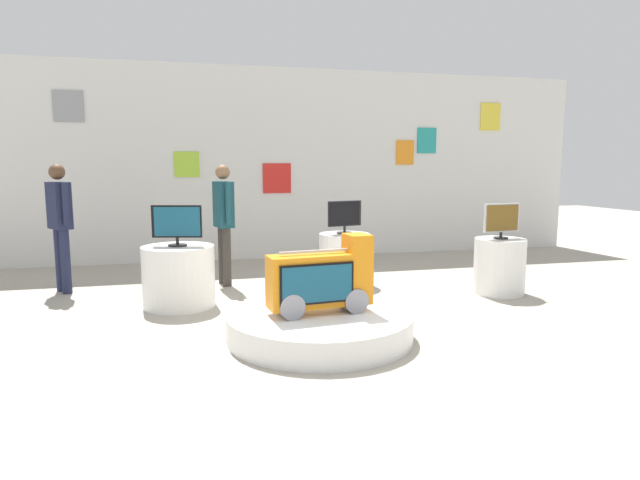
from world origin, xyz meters
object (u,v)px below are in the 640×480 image
(novelty_firetruck_tv, at_px, (322,282))
(display_pedestal_center_rear, at_px, (344,259))
(main_display_pedestal, at_px, (320,325))
(shopper_browsing_near_truck, at_px, (224,215))
(display_pedestal_right_rear, at_px, (499,266))
(tv_on_left_rear, at_px, (177,224))
(tv_on_center_rear, at_px, (345,216))
(tv_on_right_rear, at_px, (502,219))
(display_pedestal_left_rear, at_px, (179,276))
(shopper_browsing_rear, at_px, (60,218))

(novelty_firetruck_tv, height_order, display_pedestal_center_rear, novelty_firetruck_tv)
(main_display_pedestal, distance_m, shopper_browsing_near_truck, 2.85)
(main_display_pedestal, bearing_deg, display_pedestal_right_rear, 24.35)
(main_display_pedestal, height_order, display_pedestal_right_rear, display_pedestal_right_rear)
(tv_on_left_rear, relative_size, tv_on_center_rear, 1.13)
(novelty_firetruck_tv, distance_m, tv_on_left_rear, 2.11)
(novelty_firetruck_tv, xyz_separation_m, tv_on_left_rear, (-1.35, 1.56, 0.43))
(tv_on_right_rear, bearing_deg, tv_on_center_rear, 151.18)
(display_pedestal_left_rear, bearing_deg, shopper_browsing_rear, 143.63)
(novelty_firetruck_tv, distance_m, tv_on_right_rear, 3.00)
(display_pedestal_left_rear, distance_m, tv_on_center_rear, 2.41)
(display_pedestal_center_rear, bearing_deg, shopper_browsing_near_truck, 166.58)
(display_pedestal_left_rear, relative_size, tv_on_center_rear, 1.66)
(main_display_pedestal, xyz_separation_m, shopper_browsing_rear, (-2.83, 2.66, 0.86))
(novelty_firetruck_tv, height_order, shopper_browsing_near_truck, shopper_browsing_near_truck)
(main_display_pedestal, height_order, tv_on_left_rear, tv_on_left_rear)
(main_display_pedestal, bearing_deg, novelty_firetruck_tv, -13.30)
(tv_on_left_rear, relative_size, tv_on_right_rear, 1.08)
(display_pedestal_center_rear, relative_size, shopper_browsing_rear, 0.43)
(main_display_pedestal, distance_m, tv_on_center_rear, 2.55)
(novelty_firetruck_tv, xyz_separation_m, shopper_browsing_near_truck, (-0.75, 2.62, 0.42))
(display_pedestal_center_rear, distance_m, shopper_browsing_rear, 3.81)
(display_pedestal_left_rear, bearing_deg, shopper_browsing_near_truck, 60.08)
(display_pedestal_left_rear, xyz_separation_m, tv_on_right_rear, (4.06, -0.34, 0.61))
(tv_on_left_rear, xyz_separation_m, tv_on_center_rear, (2.24, 0.67, -0.02))
(tv_on_center_rear, relative_size, shopper_browsing_rear, 0.30)
(tv_on_center_rear, xyz_separation_m, shopper_browsing_rear, (-3.73, 0.44, 0.01))
(display_pedestal_center_rear, bearing_deg, shopper_browsing_rear, 173.39)
(tv_on_right_rear, xyz_separation_m, shopper_browsing_rear, (-5.55, 1.44, 0.01))
(display_pedestal_right_rear, xyz_separation_m, shopper_browsing_rear, (-5.55, 1.43, 0.62))
(tv_on_center_rear, bearing_deg, display_pedestal_center_rear, 76.52)
(novelty_firetruck_tv, height_order, tv_on_center_rear, tv_on_center_rear)
(main_display_pedestal, relative_size, display_pedestal_center_rear, 2.48)
(main_display_pedestal, bearing_deg, display_pedestal_center_rear, 67.92)
(display_pedestal_center_rear, xyz_separation_m, shopper_browsing_rear, (-3.73, 0.43, 0.62))
(display_pedestal_center_rear, bearing_deg, tv_on_left_rear, -163.35)
(display_pedestal_center_rear, bearing_deg, display_pedestal_left_rear, -163.45)
(tv_on_left_rear, height_order, display_pedestal_right_rear, tv_on_left_rear)
(tv_on_left_rear, height_order, shopper_browsing_rear, shopper_browsing_rear)
(main_display_pedestal, distance_m, display_pedestal_center_rear, 2.42)
(novelty_firetruck_tv, bearing_deg, shopper_browsing_rear, 136.88)
(novelty_firetruck_tv, bearing_deg, display_pedestal_right_rear, 24.58)
(display_pedestal_left_rear, height_order, tv_on_left_rear, tv_on_left_rear)
(main_display_pedestal, xyz_separation_m, novelty_firetruck_tv, (0.02, -0.00, 0.43))
(display_pedestal_right_rear, relative_size, shopper_browsing_near_truck, 0.43)
(tv_on_left_rear, xyz_separation_m, shopper_browsing_rear, (-1.49, 1.10, -0.00))
(display_pedestal_center_rear, height_order, tv_on_center_rear, tv_on_center_rear)
(tv_on_center_rear, bearing_deg, display_pedestal_left_rear, -163.54)
(display_pedestal_left_rear, bearing_deg, display_pedestal_right_rear, -4.69)
(novelty_firetruck_tv, xyz_separation_m, tv_on_center_rear, (0.88, 2.23, 0.42))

